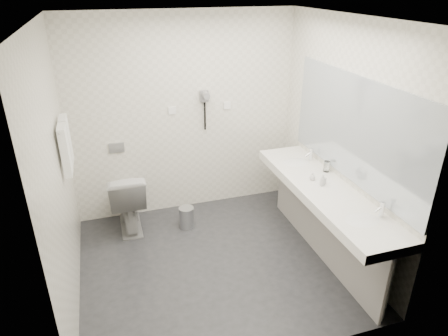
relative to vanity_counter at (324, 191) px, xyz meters
name	(u,v)px	position (x,y,z in m)	size (l,w,h in m)	color
floor	(215,263)	(-1.12, 0.20, -0.80)	(2.80, 2.80, 0.00)	#29292D
ceiling	(212,18)	(-1.12, 0.20, 1.70)	(2.80, 2.80, 0.00)	white
wall_back	(184,117)	(-1.12, 1.50, 0.45)	(2.80, 2.80, 0.00)	white
wall_front	(267,232)	(-1.12, -1.10, 0.45)	(2.80, 2.80, 0.00)	white
wall_left	(57,177)	(-2.52, 0.20, 0.45)	(2.60, 2.60, 0.00)	white
wall_right	(342,141)	(0.27, 0.20, 0.45)	(2.60, 2.60, 0.00)	white
vanity_counter	(324,191)	(0.00, 0.00, 0.00)	(0.55, 2.20, 0.10)	white
vanity_panel	(322,226)	(0.02, 0.00, -0.42)	(0.03, 2.15, 0.75)	#9C9793
vanity_post_near	(387,289)	(0.05, -1.04, -0.42)	(0.06, 0.06, 0.75)	silver
vanity_post_far	(283,183)	(0.05, 1.04, -0.42)	(0.06, 0.06, 0.75)	silver
mirror	(354,130)	(0.26, 0.00, 0.65)	(0.02, 2.20, 1.05)	#B2BCC6
basin_near	(362,221)	(0.00, -0.65, 0.04)	(0.40, 0.31, 0.05)	white
basin_far	(296,163)	(0.00, 0.65, 0.04)	(0.40, 0.31, 0.05)	white
faucet_near	(382,209)	(0.19, -0.65, 0.12)	(0.04, 0.04, 0.15)	silver
faucet_far	(311,154)	(0.19, 0.65, 0.12)	(0.04, 0.04, 0.15)	silver
soap_bottle_a	(323,179)	(0.03, 0.08, 0.10)	(0.05, 0.05, 0.10)	beige
soap_bottle_b	(312,176)	(-0.04, 0.19, 0.09)	(0.06, 0.06, 0.08)	beige
soap_bottle_c	(322,180)	(-0.01, 0.04, 0.11)	(0.05, 0.05, 0.13)	beige
glass_left	(327,166)	(0.21, 0.33, 0.11)	(0.07, 0.07, 0.12)	silver
toilet	(127,199)	(-1.93, 1.21, -0.42)	(0.43, 0.76, 0.77)	white
flush_plate	(117,148)	(-1.98, 1.49, 0.15)	(0.18, 0.02, 0.12)	#B2B5BA
pedal_bin	(187,218)	(-1.26, 0.98, -0.67)	(0.18, 0.18, 0.26)	#B2B5BA
bin_lid	(186,208)	(-1.26, 0.98, -0.54)	(0.18, 0.18, 0.01)	#B2B5BA
towel_rail	(61,124)	(-2.47, 0.75, 0.75)	(0.02, 0.02, 0.62)	silver
towel_near	(65,150)	(-2.46, 0.61, 0.53)	(0.07, 0.24, 0.48)	white
towel_far	(66,140)	(-2.46, 0.89, 0.53)	(0.07, 0.24, 0.48)	white
dryer_cradle	(204,96)	(-0.88, 1.47, 0.70)	(0.10, 0.04, 0.14)	gray
dryer_barrel	(206,95)	(-0.88, 1.40, 0.73)	(0.08, 0.08, 0.14)	gray
dryer_cord	(205,116)	(-0.88, 1.46, 0.45)	(0.02, 0.02, 0.35)	black
switch_plate_a	(172,110)	(-1.27, 1.49, 0.55)	(0.09, 0.02, 0.09)	white
switch_plate_b	(227,105)	(-0.57, 1.49, 0.55)	(0.09, 0.02, 0.09)	white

